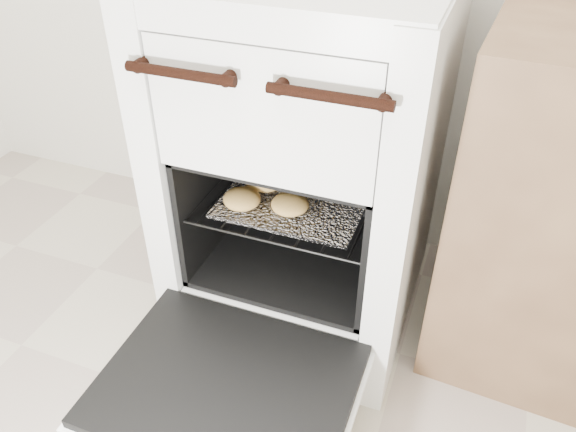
# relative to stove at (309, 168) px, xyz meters

# --- Properties ---
(stove) EXTENTS (0.62, 0.69, 0.95)m
(stove) POSITION_rel_stove_xyz_m (0.00, 0.00, 0.00)
(stove) COLOR silver
(stove) RESTS_ON ground
(oven_door) EXTENTS (0.56, 0.43, 0.04)m
(oven_door) POSITION_rel_stove_xyz_m (0.00, -0.52, -0.26)
(oven_door) COLOR black
(oven_door) RESTS_ON stove
(oven_rack) EXTENTS (0.45, 0.43, 0.01)m
(oven_rack) POSITION_rel_stove_xyz_m (0.00, -0.07, -0.04)
(oven_rack) COLOR black
(oven_rack) RESTS_ON stove
(foil_sheet) EXTENTS (0.35, 0.31, 0.01)m
(foil_sheet) POSITION_rel_stove_xyz_m (-0.00, -0.09, -0.03)
(foil_sheet) COLOR white
(foil_sheet) RESTS_ON oven_rack
(baked_rolls) EXTENTS (0.25, 0.31, 0.06)m
(baked_rolls) POSITION_rel_stove_xyz_m (-0.05, -0.08, -0.01)
(baked_rolls) COLOR tan
(baked_rolls) RESTS_ON foil_sheet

